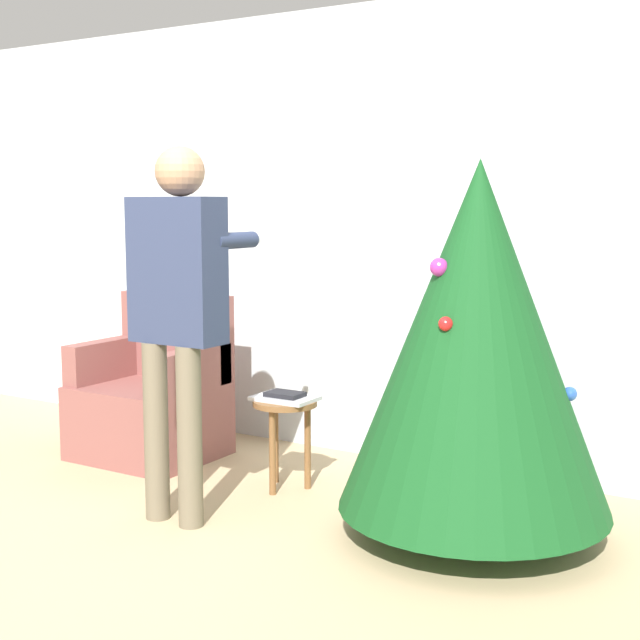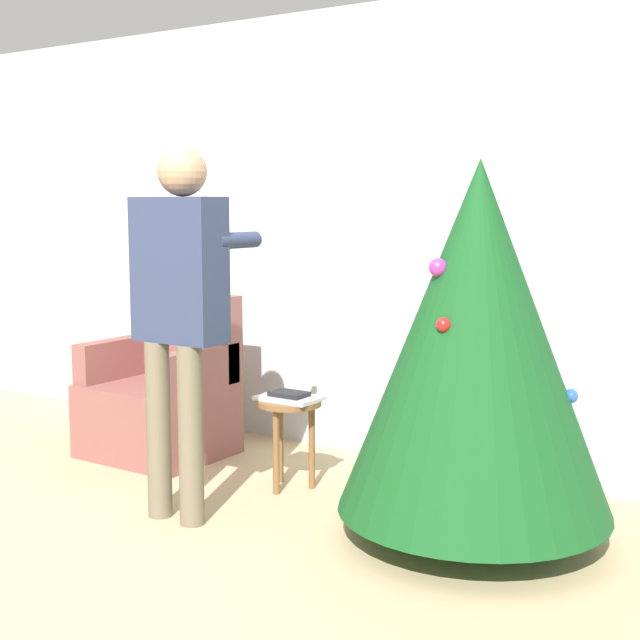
% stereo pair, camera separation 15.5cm
% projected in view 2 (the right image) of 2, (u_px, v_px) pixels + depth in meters
% --- Properties ---
extents(ground_plane, '(14.00, 14.00, 0.00)m').
position_uv_depth(ground_plane, '(66.00, 567.00, 3.80)').
color(ground_plane, tan).
extents(wall_back, '(8.00, 0.06, 2.70)m').
position_uv_depth(wall_back, '(343.00, 234.00, 5.47)').
color(wall_back, silver).
rests_on(wall_back, ground_plane).
extents(christmas_tree, '(1.25, 1.25, 1.74)m').
position_uv_depth(christmas_tree, '(477.00, 338.00, 4.01)').
color(christmas_tree, brown).
rests_on(christmas_tree, ground_plane).
extents(armchair, '(0.80, 0.69, 0.98)m').
position_uv_depth(armchair, '(163.00, 398.00, 5.49)').
color(armchair, brown).
rests_on(armchair, ground_plane).
extents(person_standing, '(0.47, 0.57, 1.81)m').
position_uv_depth(person_standing, '(180.00, 295.00, 4.27)').
color(person_standing, '#6B604C').
rests_on(person_standing, ground_plane).
extents(side_stool, '(0.35, 0.35, 0.49)m').
position_uv_depth(side_stool, '(289.00, 417.00, 4.80)').
color(side_stool, brown).
rests_on(side_stool, ground_plane).
extents(laptop, '(0.33, 0.23, 0.02)m').
position_uv_depth(laptop, '(289.00, 398.00, 4.79)').
color(laptop, silver).
rests_on(laptop, side_stool).
extents(book, '(0.20, 0.13, 0.02)m').
position_uv_depth(book, '(289.00, 394.00, 4.79)').
color(book, black).
rests_on(book, laptop).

